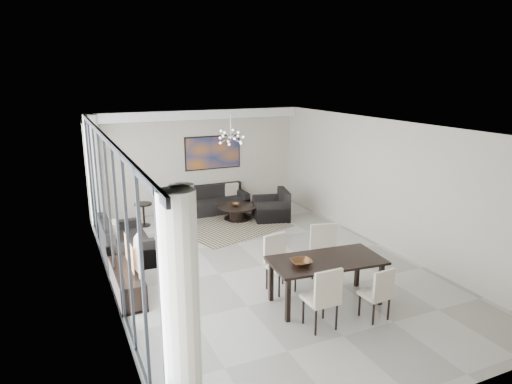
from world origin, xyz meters
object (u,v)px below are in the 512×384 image
dining_table (326,264)px  tv_console (127,282)px  sofa_main (211,203)px  television (134,253)px  coffee_table (238,212)px

dining_table → tv_console: bearing=151.2°
tv_console → sofa_main: bearing=54.4°
television → dining_table: size_ratio=0.50×
dining_table → coffee_table: bearing=85.5°
sofa_main → tv_console: sofa_main is taller
tv_console → dining_table: (3.07, -1.69, 0.48)m
coffee_table → tv_console: 4.79m
coffee_table → sofa_main: size_ratio=0.53×
tv_console → dining_table: bearing=-28.8°
television → coffee_table: bearing=-34.2°
coffee_table → tv_console: tv_console is taller
coffee_table → television: size_ratio=1.07×
dining_table → sofa_main: bearing=90.4°
coffee_table → television: bearing=-135.4°
sofa_main → tv_console: (-3.03, -4.24, -0.01)m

